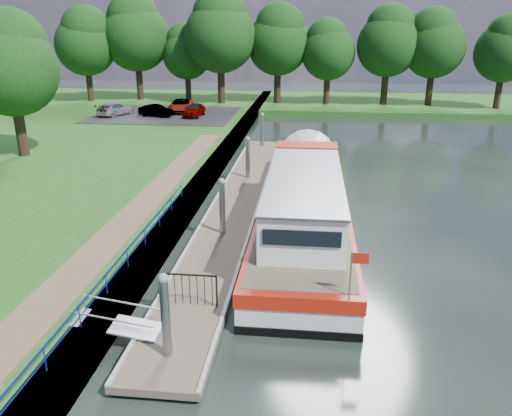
# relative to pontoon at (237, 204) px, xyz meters

# --- Properties ---
(ground) EXTENTS (160.00, 160.00, 0.00)m
(ground) POSITION_rel_pontoon_xyz_m (0.00, -13.00, -0.18)
(ground) COLOR black
(ground) RESTS_ON ground
(bank_edge) EXTENTS (1.10, 90.00, 0.78)m
(bank_edge) POSITION_rel_pontoon_xyz_m (-2.55, 2.00, 0.20)
(bank_edge) COLOR #473D2D
(bank_edge) RESTS_ON ground
(far_bank) EXTENTS (60.00, 18.00, 0.60)m
(far_bank) POSITION_rel_pontoon_xyz_m (12.00, 39.00, 0.12)
(far_bank) COLOR #1D4D16
(far_bank) RESTS_ON ground
(footpath) EXTENTS (1.60, 40.00, 0.05)m
(footpath) POSITION_rel_pontoon_xyz_m (-4.40, -5.00, 0.62)
(footpath) COLOR brown
(footpath) RESTS_ON riverbank
(carpark) EXTENTS (14.00, 12.00, 0.06)m
(carpark) POSITION_rel_pontoon_xyz_m (-11.00, 25.00, 0.62)
(carpark) COLOR black
(carpark) RESTS_ON riverbank
(blue_fence) EXTENTS (0.04, 18.04, 0.72)m
(blue_fence) POSITION_rel_pontoon_xyz_m (-2.75, -10.00, 1.13)
(blue_fence) COLOR #0C2DBF
(blue_fence) RESTS_ON riverbank
(pontoon) EXTENTS (2.50, 30.00, 0.56)m
(pontoon) POSITION_rel_pontoon_xyz_m (0.00, 0.00, 0.00)
(pontoon) COLOR brown
(pontoon) RESTS_ON ground
(mooring_piles) EXTENTS (0.30, 27.30, 3.55)m
(mooring_piles) POSITION_rel_pontoon_xyz_m (0.00, 0.00, 1.10)
(mooring_piles) COLOR gray
(mooring_piles) RESTS_ON ground
(gangway) EXTENTS (2.58, 1.00, 0.92)m
(gangway) POSITION_rel_pontoon_xyz_m (-1.85, -12.50, 0.44)
(gangway) COLOR #A5A8AD
(gangway) RESTS_ON ground
(gate_panel) EXTENTS (1.85, 0.05, 1.15)m
(gate_panel) POSITION_rel_pontoon_xyz_m (-0.00, -10.80, 0.97)
(gate_panel) COLOR black
(gate_panel) RESTS_ON ground
(barge) EXTENTS (4.36, 21.15, 4.78)m
(barge) POSITION_rel_pontoon_xyz_m (3.60, -1.34, 0.90)
(barge) COLOR black
(barge) RESTS_ON ground
(horizon_trees) EXTENTS (54.38, 10.03, 12.87)m
(horizon_trees) POSITION_rel_pontoon_xyz_m (-1.61, 35.68, 7.76)
(horizon_trees) COLOR #332316
(horizon_trees) RESTS_ON ground
(bank_tree_a) EXTENTS (6.12, 6.12, 9.72)m
(bank_tree_a) POSITION_rel_pontoon_xyz_m (-15.99, 7.08, 6.84)
(bank_tree_a) COLOR #332316
(bank_tree_a) RESTS_ON riverbank
(car_a) EXTENTS (1.75, 3.90, 1.30)m
(car_a) POSITION_rel_pontoon_xyz_m (-7.80, 23.91, 1.30)
(car_a) COLOR #999999
(car_a) RESTS_ON carpark
(car_b) EXTENTS (3.78, 2.33, 1.18)m
(car_b) POSITION_rel_pontoon_xyz_m (-11.56, 23.49, 1.24)
(car_b) COLOR #999999
(car_b) RESTS_ON carpark
(car_c) EXTENTS (3.13, 4.60, 1.24)m
(car_c) POSITION_rel_pontoon_xyz_m (-15.89, 23.86, 1.27)
(car_c) COLOR #999999
(car_c) RESTS_ON carpark
(car_d) EXTENTS (2.77, 5.01, 1.33)m
(car_d) POSITION_rel_pontoon_xyz_m (-9.86, 26.54, 1.31)
(car_d) COLOR #999999
(car_d) RESTS_ON carpark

